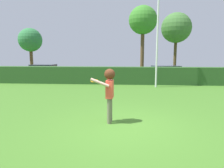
{
  "coord_description": "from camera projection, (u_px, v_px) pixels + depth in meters",
  "views": [
    {
      "loc": [
        0.12,
        -6.14,
        2.27
      ],
      "look_at": [
        -0.44,
        1.36,
        1.15
      ],
      "focal_mm": 32.65,
      "sensor_mm": 36.0,
      "label": 1
    }
  ],
  "objects": [
    {
      "name": "frisbee",
      "position": [
        94.0,
        81.0,
        6.6
      ],
      "size": [
        0.25,
        0.25,
        0.06
      ],
      "color": "orange"
    },
    {
      "name": "oak_tree",
      "position": [
        176.0,
        28.0,
        21.99
      ],
      "size": [
        3.22,
        3.22,
        6.66
      ],
      "color": "#503D21",
      "rests_on": "ground"
    },
    {
      "name": "hedge_row",
      "position": [
        126.0,
        75.0,
        15.37
      ],
      "size": [
        25.3,
        0.9,
        1.29
      ],
      "primitive_type": "cube",
      "color": "#2C5424",
      "rests_on": "ground"
    },
    {
      "name": "birch_tree",
      "position": [
        30.0,
        40.0,
        22.72
      ],
      "size": [
        2.6,
        2.6,
        5.1
      ],
      "color": "brown",
      "rests_on": "ground"
    },
    {
      "name": "parked_car_blue",
      "position": [
        166.0,
        72.0,
        17.79
      ],
      "size": [
        4.44,
        2.45,
        1.25
      ],
      "color": "#263FA5",
      "rests_on": "ground"
    },
    {
      "name": "ground_plane",
      "position": [
        123.0,
        127.0,
        6.4
      ],
      "size": [
        60.0,
        60.0,
        0.0
      ],
      "primitive_type": "plane",
      "color": "#3F7124"
    },
    {
      "name": "parked_car_red",
      "position": [
        44.0,
        70.0,
        19.83
      ],
      "size": [
        4.27,
        1.95,
        1.25
      ],
      "color": "#B21E1E",
      "rests_on": "ground"
    },
    {
      "name": "person",
      "position": [
        109.0,
        88.0,
        6.62
      ],
      "size": [
        0.78,
        0.56,
        1.8
      ],
      "color": "#6C6951",
      "rests_on": "ground"
    },
    {
      "name": "lamppost",
      "position": [
        158.0,
        31.0,
        13.45
      ],
      "size": [
        0.24,
        0.24,
        6.93
      ],
      "color": "silver",
      "rests_on": "ground"
    },
    {
      "name": "willow_tree",
      "position": [
        143.0,
        21.0,
        20.17
      ],
      "size": [
        2.81,
        2.81,
        6.99
      ],
      "color": "brown",
      "rests_on": "ground"
    }
  ]
}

